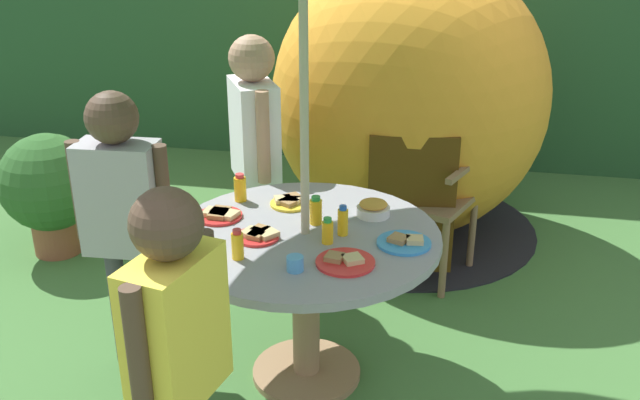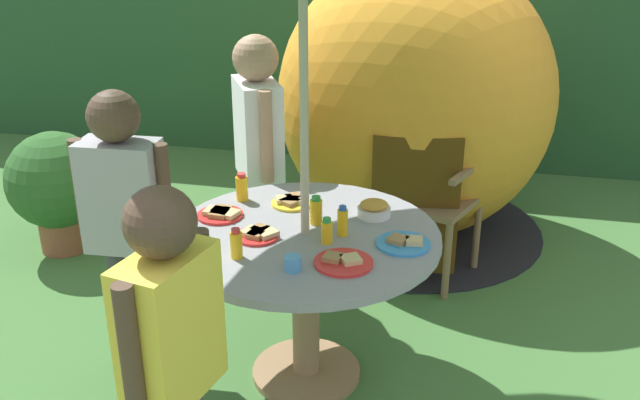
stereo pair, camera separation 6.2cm
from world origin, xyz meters
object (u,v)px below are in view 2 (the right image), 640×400
at_px(plate_far_right, 220,214).
at_px(potted_plant, 56,184).
at_px(dome_tent, 415,100).
at_px(juice_bottle_spot_a, 327,231).
at_px(juice_bottle_back_edge, 185,221).
at_px(cup_near, 293,263).
at_px(garden_table, 305,264).
at_px(child_in_grey_shirt, 123,197).
at_px(child_in_white_shirt, 258,131).
at_px(plate_center_back, 404,243).
at_px(juice_bottle_far_left, 316,211).
at_px(snack_bowl, 374,209).
at_px(child_in_yellow_shirt, 170,327).
at_px(plate_mid_left, 343,262).
at_px(juice_bottle_center_front, 242,188).
at_px(juice_bottle_front_edge, 236,244).
at_px(wooden_chair, 434,177).
at_px(plate_near_left, 291,201).
at_px(plate_near_right, 258,234).
at_px(juice_bottle_mid_right, 343,221).

bearing_deg(plate_far_right, potted_plant, 148.59).
xyz_separation_m(dome_tent, juice_bottle_spot_a, (-0.18, -1.74, -0.09)).
xyz_separation_m(juice_bottle_back_edge, cup_near, (0.52, -0.22, -0.02)).
bearing_deg(garden_table, child_in_grey_shirt, -176.81).
relative_size(child_in_white_shirt, plate_far_right, 6.80).
relative_size(plate_center_back, juice_bottle_far_left, 1.75).
relative_size(potted_plant, snack_bowl, 5.10).
distance_m(child_in_yellow_shirt, plate_mid_left, 0.80).
xyz_separation_m(juice_bottle_center_front, juice_bottle_front_edge, (0.16, -0.55, -0.00)).
bearing_deg(snack_bowl, cup_near, -112.01).
relative_size(wooden_chair, child_in_grey_shirt, 0.76).
bearing_deg(plate_near_left, juice_bottle_back_edge, -133.66).
bearing_deg(cup_near, garden_table, 95.58).
bearing_deg(garden_table, cup_near, -84.42).
bearing_deg(juice_bottle_front_edge, plate_center_back, 21.72).
height_order(plate_near_right, juice_bottle_spot_a, juice_bottle_spot_a).
xyz_separation_m(plate_near_right, juice_bottle_center_front, (-0.19, 0.36, 0.05)).
xyz_separation_m(garden_table, child_in_white_shirt, (-0.45, 0.80, 0.32)).
distance_m(juice_bottle_far_left, cup_near, 0.43).
bearing_deg(potted_plant, snack_bowl, -18.55).
xyz_separation_m(child_in_white_shirt, plate_near_left, (0.31, -0.53, -0.15)).
bearing_deg(plate_mid_left, juice_bottle_spot_a, 121.51).
xyz_separation_m(child_in_yellow_shirt, plate_far_right, (-0.20, 0.99, -0.08)).
bearing_deg(juice_bottle_mid_right, snack_bowl, 65.14).
distance_m(dome_tent, snack_bowl, 1.44).
relative_size(dome_tent, juice_bottle_center_front, 14.54).
xyz_separation_m(juice_bottle_mid_right, juice_bottle_front_edge, (-0.36, -0.29, -0.00)).
distance_m(juice_bottle_back_edge, cup_near, 0.57).
bearing_deg(plate_far_right, child_in_grey_shirt, -162.61).
distance_m(juice_bottle_mid_right, juice_bottle_back_edge, 0.66).
distance_m(plate_center_back, juice_bottle_front_edge, 0.67).
relative_size(garden_table, cup_near, 17.56).
bearing_deg(garden_table, child_in_white_shirt, 119.09).
bearing_deg(child_in_yellow_shirt, juice_bottle_far_left, -0.16).
distance_m(potted_plant, cup_near, 2.19).
xyz_separation_m(child_in_white_shirt, juice_bottle_back_edge, (-0.05, -0.90, -0.11)).
bearing_deg(plate_center_back, dome_tent, 94.27).
xyz_separation_m(plate_far_right, juice_bottle_mid_right, (0.56, -0.06, 0.05)).
distance_m(wooden_chair, child_in_white_shirt, 1.03).
height_order(plate_far_right, juice_bottle_spot_a, juice_bottle_spot_a).
bearing_deg(juice_bottle_center_front, child_in_yellow_shirt, -82.06).
relative_size(child_in_grey_shirt, plate_far_right, 6.37).
distance_m(plate_near_left, juice_bottle_far_left, 0.24).
relative_size(juice_bottle_back_edge, cup_near, 1.72).
bearing_deg(wooden_chair, plate_far_right, -106.80).
relative_size(wooden_chair, plate_near_right, 5.32).
height_order(potted_plant, plate_center_back, plate_center_back).
height_order(snack_bowl, juice_bottle_spot_a, juice_bottle_spot_a).
distance_m(plate_center_back, juice_bottle_center_front, 0.84).
distance_m(wooden_chair, juice_bottle_front_edge, 1.61).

